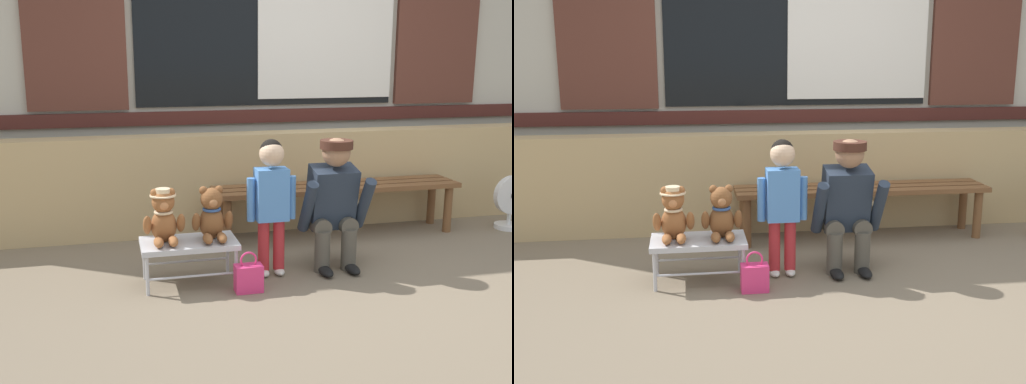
% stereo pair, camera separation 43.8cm
% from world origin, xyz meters
% --- Properties ---
extents(ground_plane, '(60.00, 60.00, 0.00)m').
position_xyz_m(ground_plane, '(0.00, 0.00, 0.00)').
color(ground_plane, '#756651').
extents(brick_low_wall, '(6.82, 0.25, 0.85)m').
position_xyz_m(brick_low_wall, '(0.00, 1.43, 0.42)').
color(brick_low_wall, tan).
rests_on(brick_low_wall, ground).
extents(shop_facade, '(6.96, 0.26, 3.54)m').
position_xyz_m(shop_facade, '(0.00, 1.94, 1.77)').
color(shop_facade, '#B7B2A3').
rests_on(shop_facade, ground).
extents(wooden_bench_long, '(2.10, 0.40, 0.44)m').
position_xyz_m(wooden_bench_long, '(0.40, 1.06, 0.37)').
color(wooden_bench_long, brown).
rests_on(wooden_bench_long, ground).
extents(small_display_bench, '(0.64, 0.36, 0.30)m').
position_xyz_m(small_display_bench, '(-0.97, 0.23, 0.27)').
color(small_display_bench, '#BCBCC1').
rests_on(small_display_bench, ground).
extents(teddy_bear_with_hat, '(0.28, 0.27, 0.36)m').
position_xyz_m(teddy_bear_with_hat, '(-1.13, 0.24, 0.47)').
color(teddy_bear_with_hat, '#93562D').
rests_on(teddy_bear_with_hat, small_display_bench).
extents(teddy_bear_plain, '(0.28, 0.26, 0.36)m').
position_xyz_m(teddy_bear_plain, '(-0.81, 0.24, 0.46)').
color(teddy_bear_plain, brown).
rests_on(teddy_bear_plain, small_display_bench).
extents(child_standing, '(0.35, 0.18, 0.96)m').
position_xyz_m(child_standing, '(-0.39, 0.27, 0.59)').
color(child_standing, '#B7282D').
rests_on(child_standing, ground).
extents(adult_crouching, '(0.50, 0.49, 0.95)m').
position_xyz_m(adult_crouching, '(0.09, 0.32, 0.48)').
color(adult_crouching, '#4C473D').
rests_on(adult_crouching, ground).
extents(handbag_on_ground, '(0.18, 0.11, 0.27)m').
position_xyz_m(handbag_on_ground, '(-0.61, 0.00, 0.10)').
color(handbag_on_ground, '#E53370').
rests_on(handbag_on_ground, ground).
extents(floor_fan, '(0.34, 0.24, 0.48)m').
position_xyz_m(floor_fan, '(1.96, 0.86, 0.24)').
color(floor_fan, silver).
rests_on(floor_fan, ground).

